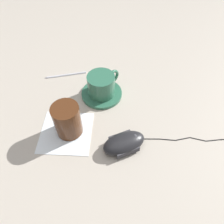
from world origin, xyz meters
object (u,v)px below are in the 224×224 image
at_px(saucer, 102,94).
at_px(drinking_glass, 67,120).
at_px(coffee_cup, 102,85).
at_px(computer_mouse, 124,143).
at_px(pen, 65,74).

relative_size(saucer, drinking_glass, 1.36).
xyz_separation_m(saucer, coffee_cup, (0.00, -0.00, 0.04)).
bearing_deg(coffee_cup, computer_mouse, -145.38).
bearing_deg(computer_mouse, drinking_glass, 88.07).
bearing_deg(pen, saucer, -108.33).
relative_size(computer_mouse, pen, 0.97).
distance_m(computer_mouse, pen, 0.35).
distance_m(coffee_cup, drinking_glass, 0.17).
height_order(computer_mouse, drinking_glass, drinking_glass).
xyz_separation_m(coffee_cup, drinking_glass, (-0.16, 0.05, 0.01)).
distance_m(saucer, pen, 0.17).
bearing_deg(coffee_cup, drinking_glass, 164.56).
bearing_deg(computer_mouse, coffee_cup, 34.62).
xyz_separation_m(computer_mouse, drinking_glass, (0.01, 0.16, 0.03)).
height_order(saucer, drinking_glass, drinking_glass).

